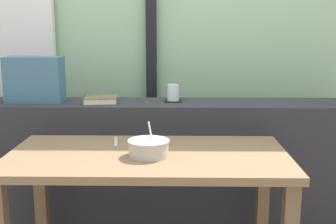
{
  "coord_description": "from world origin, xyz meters",
  "views": [
    {
      "loc": [
        0.18,
        -1.89,
        1.27
      ],
      "look_at": [
        0.14,
        0.43,
        0.8
      ],
      "focal_mm": 46.18,
      "sensor_mm": 36.0,
      "label": 1
    }
  ],
  "objects_px": {
    "breakfast_table": "(148,176)",
    "closed_book": "(100,100)",
    "soup_bowl": "(149,148)",
    "juice_glass": "(173,93)",
    "coaster_square": "(173,101)",
    "fork_utensil": "(116,142)",
    "throw_pillow": "(35,79)"
  },
  "relations": [
    {
      "from": "coaster_square",
      "to": "closed_book",
      "type": "bearing_deg",
      "value": -172.35
    },
    {
      "from": "breakfast_table",
      "to": "fork_utensil",
      "type": "distance_m",
      "value": 0.27
    },
    {
      "from": "soup_bowl",
      "to": "fork_utensil",
      "type": "relative_size",
      "value": 1.08
    },
    {
      "from": "coaster_square",
      "to": "closed_book",
      "type": "height_order",
      "value": "closed_book"
    },
    {
      "from": "juice_glass",
      "to": "soup_bowl",
      "type": "height_order",
      "value": "juice_glass"
    },
    {
      "from": "fork_utensil",
      "to": "juice_glass",
      "type": "bearing_deg",
      "value": 48.39
    },
    {
      "from": "breakfast_table",
      "to": "throw_pillow",
      "type": "height_order",
      "value": "throw_pillow"
    },
    {
      "from": "soup_bowl",
      "to": "fork_utensil",
      "type": "xyz_separation_m",
      "value": [
        -0.18,
        0.23,
        -0.03
      ]
    },
    {
      "from": "soup_bowl",
      "to": "breakfast_table",
      "type": "bearing_deg",
      "value": 99.42
    },
    {
      "from": "coaster_square",
      "to": "fork_utensil",
      "type": "distance_m",
      "value": 0.52
    },
    {
      "from": "juice_glass",
      "to": "throw_pillow",
      "type": "xyz_separation_m",
      "value": [
        -0.79,
        -0.03,
        0.08
      ]
    },
    {
      "from": "coaster_square",
      "to": "closed_book",
      "type": "xyz_separation_m",
      "value": [
        -0.42,
        -0.06,
        0.01
      ]
    },
    {
      "from": "closed_book",
      "to": "soup_bowl",
      "type": "relative_size",
      "value": 1.12
    },
    {
      "from": "throw_pillow",
      "to": "fork_utensil",
      "type": "height_order",
      "value": "throw_pillow"
    },
    {
      "from": "breakfast_table",
      "to": "closed_book",
      "type": "height_order",
      "value": "closed_book"
    },
    {
      "from": "fork_utensil",
      "to": "throw_pillow",
      "type": "bearing_deg",
      "value": 135.34
    },
    {
      "from": "breakfast_table",
      "to": "coaster_square",
      "type": "height_order",
      "value": "coaster_square"
    },
    {
      "from": "coaster_square",
      "to": "throw_pillow",
      "type": "distance_m",
      "value": 0.8
    },
    {
      "from": "coaster_square",
      "to": "throw_pillow",
      "type": "bearing_deg",
      "value": -177.76
    },
    {
      "from": "closed_book",
      "to": "throw_pillow",
      "type": "height_order",
      "value": "throw_pillow"
    },
    {
      "from": "throw_pillow",
      "to": "soup_bowl",
      "type": "bearing_deg",
      "value": -41.61
    },
    {
      "from": "coaster_square",
      "to": "closed_book",
      "type": "distance_m",
      "value": 0.42
    },
    {
      "from": "soup_bowl",
      "to": "fork_utensil",
      "type": "bearing_deg",
      "value": 128.0
    },
    {
      "from": "juice_glass",
      "to": "coaster_square",
      "type": "bearing_deg",
      "value": 0.0
    },
    {
      "from": "juice_glass",
      "to": "throw_pillow",
      "type": "distance_m",
      "value": 0.8
    },
    {
      "from": "juice_glass",
      "to": "closed_book",
      "type": "bearing_deg",
      "value": -172.35
    },
    {
      "from": "throw_pillow",
      "to": "fork_utensil",
      "type": "bearing_deg",
      "value": -37.0
    },
    {
      "from": "juice_glass",
      "to": "throw_pillow",
      "type": "bearing_deg",
      "value": -177.76
    },
    {
      "from": "closed_book",
      "to": "soup_bowl",
      "type": "distance_m",
      "value": 0.67
    },
    {
      "from": "juice_glass",
      "to": "throw_pillow",
      "type": "height_order",
      "value": "throw_pillow"
    },
    {
      "from": "throw_pillow",
      "to": "breakfast_table",
      "type": "bearing_deg",
      "value": -39.83
    },
    {
      "from": "breakfast_table",
      "to": "throw_pillow",
      "type": "distance_m",
      "value": 0.96
    }
  ]
}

